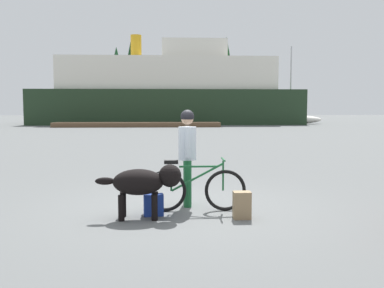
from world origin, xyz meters
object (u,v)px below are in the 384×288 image
object	(u,v)px
dog	(144,182)
backpack	(242,205)
ferry_boat	(169,93)
person_cyclist	(187,148)
handbag_pannier	(154,205)
bicycle	(195,189)
sailboat_moored	(290,119)

from	to	relation	value
dog	backpack	bearing A→B (deg)	-3.69
backpack	ferry_boat	bearing A→B (deg)	91.82
person_cyclist	backpack	bearing A→B (deg)	-48.77
person_cyclist	handbag_pannier	world-z (taller)	person_cyclist
person_cyclist	bicycle	bearing A→B (deg)	-75.78
dog	sailboat_moored	bearing A→B (deg)	70.83
bicycle	person_cyclist	world-z (taller)	person_cyclist
dog	handbag_pannier	bearing A→B (deg)	51.18
dog	backpack	size ratio (longest dim) A/B	3.13
ferry_boat	sailboat_moored	size ratio (longest dim) A/B	3.43
bicycle	backpack	xyz separation A→B (m)	(0.73, -0.53, -0.17)
handbag_pannier	ferry_boat	world-z (taller)	ferry_boat
person_cyclist	handbag_pannier	bearing A→B (deg)	-130.73
ferry_boat	handbag_pannier	bearing A→B (deg)	-90.33
bicycle	dog	size ratio (longest dim) A/B	1.27
bicycle	person_cyclist	size ratio (longest dim) A/B	1.00
person_cyclist	ferry_boat	size ratio (longest dim) A/B	0.07
dog	bicycle	bearing A→B (deg)	27.27
bicycle	ferry_boat	xyz separation A→B (m)	(-0.48, 37.56, 2.81)
handbag_pannier	sailboat_moored	world-z (taller)	sailboat_moored
dog	handbag_pannier	xyz separation A→B (m)	(0.14, 0.17, -0.41)
person_cyclist	backpack	distance (m)	1.52
dog	ferry_boat	size ratio (longest dim) A/B	0.05
handbag_pannier	ferry_boat	xyz separation A→B (m)	(0.22, 37.82, 3.02)
bicycle	handbag_pannier	distance (m)	0.77
person_cyclist	dog	distance (m)	1.22
person_cyclist	backpack	xyz separation A→B (m)	(0.84, -0.96, -0.84)
bicycle	handbag_pannier	xyz separation A→B (m)	(-0.70, -0.26, -0.21)
bicycle	backpack	distance (m)	0.92
bicycle	handbag_pannier	world-z (taller)	bicycle
bicycle	dog	xyz separation A→B (m)	(-0.84, -0.43, 0.20)
person_cyclist	sailboat_moored	size ratio (longest dim) A/B	0.23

